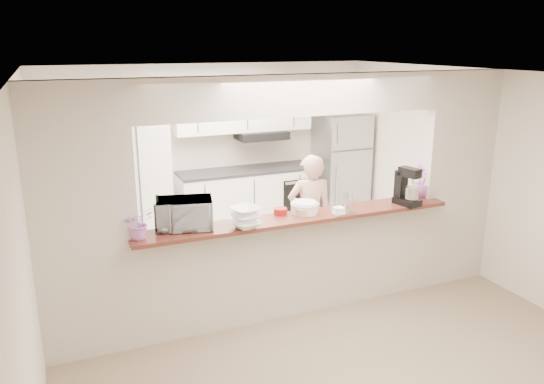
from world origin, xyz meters
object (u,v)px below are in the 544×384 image
refrigerator (340,166)px  stand_mixer (407,188)px  toaster_oven (185,214)px  person (310,216)px

refrigerator → stand_mixer: 2.93m
toaster_oven → stand_mixer: stand_mixer is taller
stand_mixer → toaster_oven: bearing=175.6°
refrigerator → toaster_oven: 4.14m
refrigerator → toaster_oven: refrigerator is taller
toaster_oven → stand_mixer: size_ratio=1.24×
toaster_oven → stand_mixer: bearing=9.0°
refrigerator → person: (-1.49, -1.85, -0.09)m
toaster_oven → person: bearing=37.1°
stand_mixer → person: 1.27m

